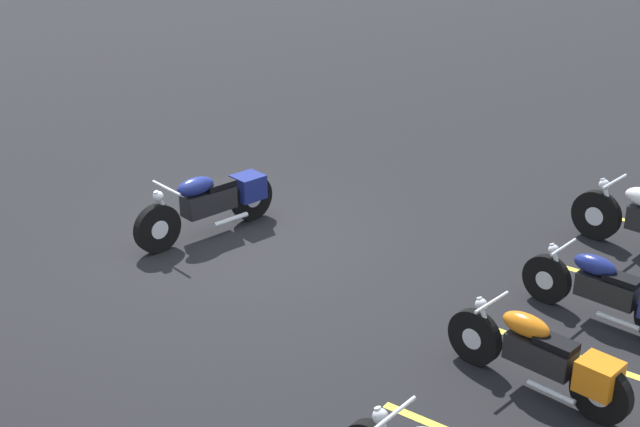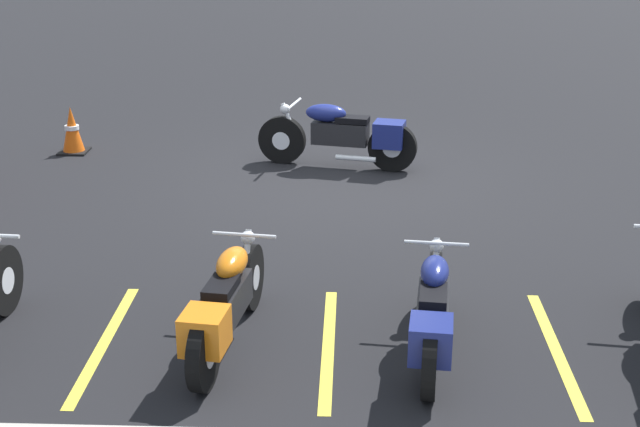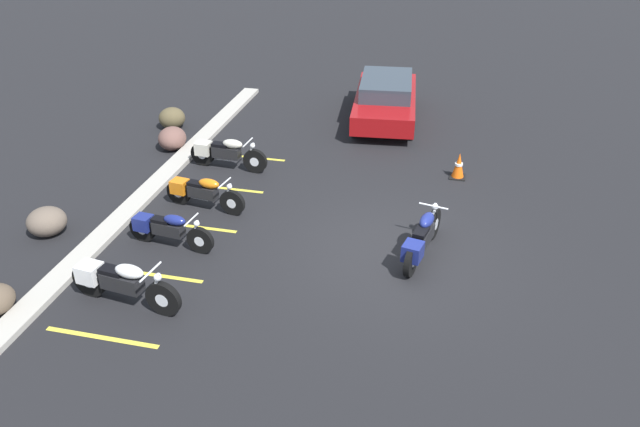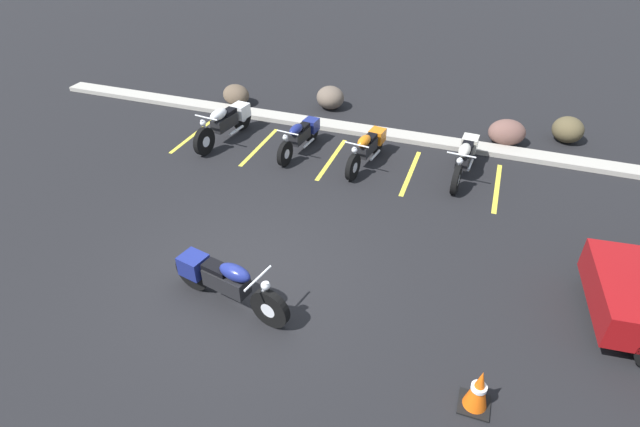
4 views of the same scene
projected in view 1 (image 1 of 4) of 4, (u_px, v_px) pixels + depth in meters
The scene contains 6 objects.
ground at pixel (246, 245), 11.80m from camera, with size 60.00×60.00×0.00m, color black.
motorcycle_navy_featured at pixel (213, 201), 11.99m from camera, with size 2.17×0.79×0.86m.
parked_bike_1 at pixel (612, 292), 9.78m from camera, with size 0.58×1.96×0.77m.
parked_bike_2 at pixel (545, 357), 8.57m from camera, with size 0.64×2.01×0.79m.
stall_line_1 at pixel (624, 284), 10.81m from camera, with size 0.10×2.10×0.00m, color gold.
stall_line_2 at pixel (565, 353), 9.41m from camera, with size 0.10×2.10×0.00m, color gold.
Camera 1 is at (8.02, 7.05, 5.14)m, focal length 50.00 mm.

